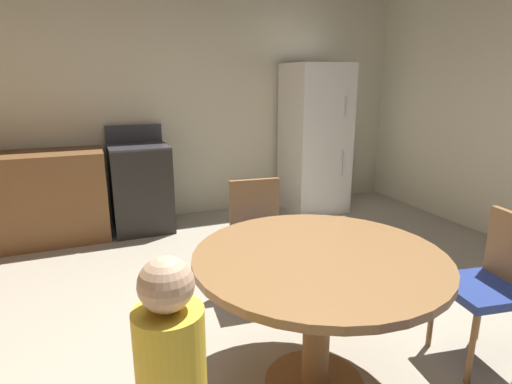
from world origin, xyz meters
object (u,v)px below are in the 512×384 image
at_px(chair_north, 259,232).
at_px(refrigerator, 315,139).
at_px(oven_range, 141,187).
at_px(chair_east, 493,280).
at_px(dining_table, 318,283).

bearing_deg(chair_north, refrigerator, 146.29).
xyz_separation_m(oven_range, chair_east, (1.54, -3.01, 0.03)).
bearing_deg(chair_north, oven_range, -155.14).
relative_size(refrigerator, chair_east, 2.02).
distance_m(oven_range, dining_table, 2.90).
bearing_deg(chair_east, refrigerator, -91.38).
height_order(oven_range, dining_table, oven_range).
relative_size(refrigerator, dining_table, 1.41).
bearing_deg(chair_east, oven_range, -54.00).
bearing_deg(oven_range, chair_north, -71.21).
bearing_deg(refrigerator, chair_north, -129.79).
relative_size(oven_range, refrigerator, 0.62).
relative_size(oven_range, dining_table, 0.88).
xyz_separation_m(chair_north, chair_east, (0.92, -1.20, 0.00)).
bearing_deg(refrigerator, dining_table, -119.36).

